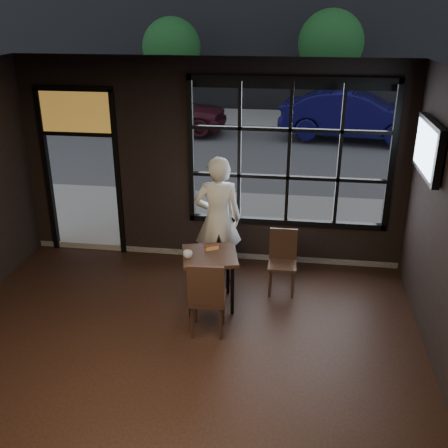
% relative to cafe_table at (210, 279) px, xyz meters
% --- Properties ---
extents(floor, '(6.00, 7.00, 0.02)m').
position_rel_cafe_table_xyz_m(floor, '(-0.23, -2.03, -0.40)').
color(floor, black).
rests_on(floor, ground).
extents(ceiling, '(6.00, 7.00, 0.02)m').
position_rel_cafe_table_xyz_m(ceiling, '(-0.23, -2.03, 2.82)').
color(ceiling, black).
rests_on(ceiling, ground).
extents(window_frame, '(3.06, 0.12, 2.28)m').
position_rel_cafe_table_xyz_m(window_frame, '(0.97, 1.47, 1.41)').
color(window_frame, black).
rests_on(window_frame, ground).
extents(stained_transom, '(1.20, 0.06, 0.70)m').
position_rel_cafe_table_xyz_m(stained_transom, '(-2.33, 1.47, 1.96)').
color(stained_transom, orange).
rests_on(stained_transom, ground).
extents(street_asphalt, '(60.00, 41.00, 0.04)m').
position_rel_cafe_table_xyz_m(street_asphalt, '(-0.23, 21.97, -0.41)').
color(street_asphalt, '#545456').
rests_on(street_asphalt, ground).
extents(cafe_table, '(0.87, 0.87, 0.78)m').
position_rel_cafe_table_xyz_m(cafe_table, '(0.00, 0.00, 0.00)').
color(cafe_table, '#311F16').
rests_on(cafe_table, floor).
extents(chair_near, '(0.47, 0.47, 1.02)m').
position_rel_cafe_table_xyz_m(chair_near, '(0.08, -0.64, 0.12)').
color(chair_near, '#311F16').
rests_on(chair_near, floor).
extents(chair_window, '(0.40, 0.40, 0.92)m').
position_rel_cafe_table_xyz_m(chair_window, '(0.97, 0.49, 0.07)').
color(chair_window, '#311F16').
rests_on(chair_window, floor).
extents(man, '(0.77, 0.59, 1.91)m').
position_rel_cafe_table_xyz_m(man, '(-0.01, 0.79, 0.57)').
color(man, silver).
rests_on(man, floor).
extents(hotdog, '(0.21, 0.17, 0.06)m').
position_rel_cafe_table_xyz_m(hotdog, '(0.01, 0.15, 0.41)').
color(hotdog, tan).
rests_on(hotdog, cafe_table).
extents(cup, '(0.15, 0.15, 0.10)m').
position_rel_cafe_table_xyz_m(cup, '(-0.27, -0.15, 0.43)').
color(cup, silver).
rests_on(cup, cafe_table).
extents(tv, '(0.13, 1.18, 0.69)m').
position_rel_cafe_table_xyz_m(tv, '(2.70, 0.39, 1.84)').
color(tv, black).
rests_on(tv, wall_right).
extents(navy_car, '(4.56, 2.14, 1.44)m').
position_rel_cafe_table_xyz_m(navy_car, '(2.73, 9.98, 0.43)').
color(navy_car, '#0C0A40').
rests_on(navy_car, street_asphalt).
extents(maroon_car, '(4.07, 1.70, 1.38)m').
position_rel_cafe_table_xyz_m(maroon_car, '(-3.22, 10.22, 0.40)').
color(maroon_car, '#441520').
rests_on(maroon_car, street_asphalt).
extents(tree_left, '(2.07, 2.07, 3.54)m').
position_rel_cafe_table_xyz_m(tree_left, '(-3.53, 12.88, 2.10)').
color(tree_left, '#332114').
rests_on(tree_left, street_asphalt).
extents(tree_right, '(2.23, 2.23, 3.81)m').
position_rel_cafe_table_xyz_m(tree_right, '(2.03, 12.90, 2.29)').
color(tree_right, '#332114').
rests_on(tree_right, street_asphalt).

